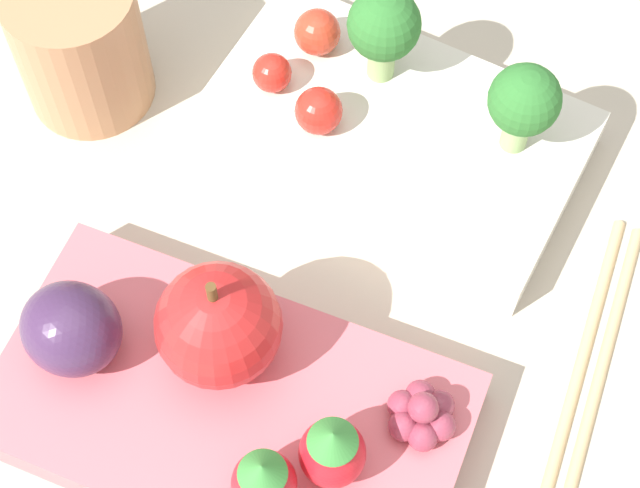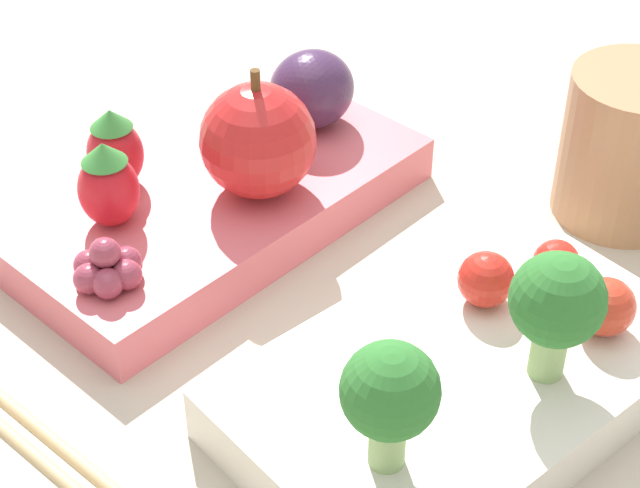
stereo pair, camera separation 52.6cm
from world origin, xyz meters
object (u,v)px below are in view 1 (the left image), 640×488
Objects in this scene: broccoli_floret_0 at (384,27)px; chopsticks_pair at (581,408)px; strawberry_1 at (264,482)px; bento_box_savoury at (399,140)px; cherry_tomato_2 at (319,111)px; drinking_cup at (80,45)px; cherry_tomato_1 at (317,32)px; grape_cluster at (422,414)px; broccoli_floret_1 at (524,102)px; apple at (218,325)px; cherry_tomato_0 at (272,73)px; strawberry_0 at (332,451)px; bento_box_fruit at (230,412)px; plum at (71,329)px.

chopsticks_pair is at bearing -33.48° from broccoli_floret_0.
strawberry_1 is 0.16m from chopsticks_pair.
broccoli_floret_0 reaches higher than bento_box_savoury.
drinking_cup is at bearing -168.83° from cherry_tomato_2.
grape_cluster is at bearing -47.96° from cherry_tomato_1.
broccoli_floret_1 reaches higher than cherry_tomato_2.
bento_box_savoury is 0.15m from apple.
cherry_tomato_0 is (-0.07, -0.01, 0.02)m from bento_box_savoury.
cherry_tomato_2 is (-0.01, -0.04, -0.02)m from broccoli_floret_0.
cherry_tomato_1 is (0.01, 0.03, 0.00)m from cherry_tomato_0.
strawberry_0 is (0.07, -0.02, -0.01)m from apple.
bento_box_fruit is 9.26× the size of cherry_tomato_2.
apple is at bearing -86.19° from broccoli_floret_0.
bento_box_fruit is at bearing -82.23° from broccoli_floret_0.
broccoli_floret_1 is 2.21× the size of cherry_tomato_1.
cherry_tomato_2 is at bearing 77.80° from plum.
broccoli_floret_1 reaches higher than bento_box_fruit.
broccoli_floret_1 is 0.13m from cherry_tomato_0.
cherry_tomato_2 is 0.57× the size of strawberry_1.
cherry_tomato_2 is at bearing -156.85° from broccoli_floret_1.
plum is (-0.01, -0.20, 0.01)m from cherry_tomato_1.
cherry_tomato_2 is 0.16m from grape_cluster.
cherry_tomato_1 reaches higher than bento_box_fruit.
cherry_tomato_2 reaches higher than bento_box_savoury.
broccoli_floret_0 is 0.19m from grape_cluster.
plum is (-0.03, -0.16, 0.01)m from cherry_tomato_2.
bento_box_fruit is 5.12× the size of strawberry_0.
broccoli_floret_0 is at bearing 77.28° from plum.
plum is (-0.07, -0.01, 0.03)m from bento_box_fruit.
cherry_tomato_1 reaches higher than bento_box_savoury.
bento_box_fruit is 0.06m from strawberry_1.
apple is 0.10m from grape_cluster.
bento_box_savoury is 4.60× the size of strawberry_1.
drinking_cup reaches higher than cherry_tomato_2.
apple is (0.01, -0.17, -0.01)m from broccoli_floret_0.
plum is at bearing -111.63° from bento_box_savoury.
chopsticks_pair is (0.10, 0.11, -0.04)m from strawberry_1.
plum is at bearing -155.77° from chopsticks_pair.
bento_box_fruit is 0.20m from broccoli_floret_1.
broccoli_floret_0 reaches higher than cherry_tomato_0.
strawberry_0 reaches higher than bento_box_savoury.
bento_box_savoury is 4.43× the size of strawberry_0.
bento_box_fruit is 0.21m from drinking_cup.
grape_cluster is at bearing -44.42° from cherry_tomato_2.
strawberry_1 is at bearing -65.55° from cherry_tomato_1.
grape_cluster is (0.02, 0.04, -0.01)m from strawberry_0.
cherry_tomato_2 is at bearing 104.35° from bento_box_fruit.
drinking_cup is (-0.17, 0.12, 0.03)m from bento_box_fruit.
strawberry_0 reaches higher than cherry_tomato_0.
cherry_tomato_0 is 0.10× the size of chopsticks_pair.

